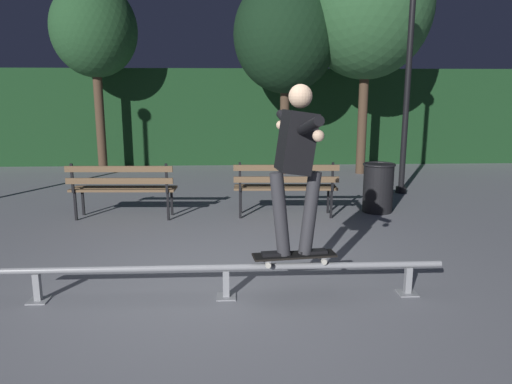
{
  "coord_description": "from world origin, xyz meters",
  "views": [
    {
      "loc": [
        0.08,
        -4.39,
        1.88
      ],
      "look_at": [
        0.32,
        0.58,
        0.85
      ],
      "focal_mm": 33.01,
      "sensor_mm": 36.0,
      "label": 1
    }
  ],
  "objects": [
    {
      "name": "skateboarder",
      "position": [
        0.64,
        -0.22,
        1.34
      ],
      "size": [
        0.63,
        1.4,
        1.56
      ],
      "color": "black",
      "rests_on": "skateboard"
    },
    {
      "name": "park_bench_leftmost",
      "position": [
        -1.62,
        2.73,
        0.54
      ],
      "size": [
        1.62,
        0.49,
        0.88
      ],
      "color": "black",
      "rests_on": "ground"
    },
    {
      "name": "ground_plane",
      "position": [
        0.0,
        0.0,
        0.0
      ],
      "size": [
        90.0,
        90.0,
        0.0
      ],
      "primitive_type": "plane",
      "color": "slate"
    },
    {
      "name": "skateboard",
      "position": [
        0.64,
        -0.22,
        0.4
      ],
      "size": [
        0.8,
        0.29,
        0.09
      ],
      "color": "black",
      "rests_on": "grind_rail"
    },
    {
      "name": "tree_behind_benches",
      "position": [
        1.31,
        6.91,
        3.22
      ],
      "size": [
        2.41,
        2.41,
        4.56
      ],
      "color": "#4C3828",
      "rests_on": "ground"
    },
    {
      "name": "park_bench_left_center",
      "position": [
        0.89,
        2.73,
        0.54
      ],
      "size": [
        1.62,
        0.49,
        0.88
      ],
      "color": "black",
      "rests_on": "ground"
    },
    {
      "name": "trash_can",
      "position": [
        2.43,
        3.0,
        0.41
      ],
      "size": [
        0.52,
        0.52,
        0.8
      ],
      "color": "black",
      "rests_on": "ground"
    },
    {
      "name": "lamp_post_right",
      "position": [
        3.35,
        4.48,
        2.48
      ],
      "size": [
        0.32,
        0.32,
        3.9
      ],
      "color": "black",
      "rests_on": "ground"
    },
    {
      "name": "grind_rail",
      "position": [
        0.0,
        -0.22,
        0.26
      ],
      "size": [
        4.1,
        0.18,
        0.33
      ],
      "color": "gray",
      "rests_on": "ground"
    },
    {
      "name": "tree_far_left",
      "position": [
        -3.18,
        7.46,
        3.36
      ],
      "size": [
        2.02,
        2.02,
        4.5
      ],
      "color": "#4C3828",
      "rests_on": "ground"
    },
    {
      "name": "hedge_backdrop",
      "position": [
        0.0,
        8.93,
        1.28
      ],
      "size": [
        24.0,
        1.2,
        2.56
      ],
      "primitive_type": "cube",
      "color": "#193D1E",
      "rests_on": "ground"
    },
    {
      "name": "tree_far_right",
      "position": [
        3.17,
        6.83,
        3.84
      ],
      "size": [
        2.95,
        2.95,
        5.48
      ],
      "color": "#4C3828",
      "rests_on": "ground"
    }
  ]
}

